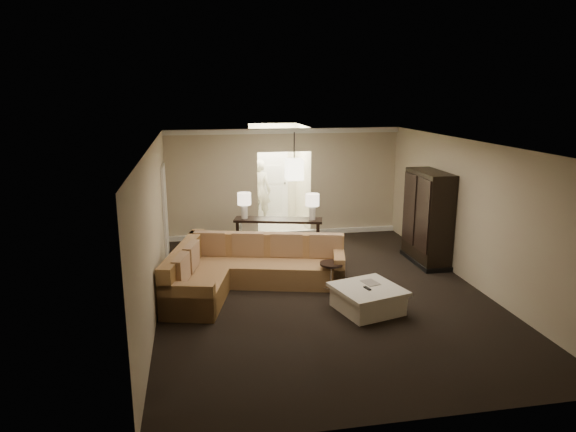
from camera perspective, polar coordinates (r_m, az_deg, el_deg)
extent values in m
plane|color=black|center=(9.89, 3.70, -8.39)|extent=(8.00, 8.00, 0.00)
cube|color=#BEB38F|center=(13.27, -0.40, 3.70)|extent=(6.00, 0.04, 2.80)
cube|color=#BEB38F|center=(5.86, 13.57, -10.07)|extent=(6.00, 0.04, 2.80)
cube|color=#BEB38F|center=(9.20, -14.61, -1.33)|extent=(0.04, 8.00, 2.80)
cube|color=#BEB38F|center=(10.58, 19.79, 0.25)|extent=(0.04, 8.00, 2.80)
cube|color=silver|center=(9.20, 3.97, 7.97)|extent=(6.00, 8.00, 0.02)
cube|color=white|center=(13.06, -0.37, 9.42)|extent=(6.00, 0.10, 0.12)
cube|color=white|center=(13.53, -0.35, -1.93)|extent=(6.00, 0.10, 0.12)
cube|color=white|center=(11.99, -13.49, 0.51)|extent=(0.05, 0.90, 2.10)
cube|color=beige|center=(14.54, -1.08, -1.06)|extent=(1.40, 2.00, 0.01)
cube|color=beige|center=(14.15, -3.91, 4.30)|extent=(0.04, 2.00, 2.80)
cube|color=beige|center=(14.37, 1.66, 4.48)|extent=(0.04, 2.00, 2.80)
cube|color=beige|center=(15.22, -1.71, 5.00)|extent=(1.40, 0.04, 2.80)
cube|color=white|center=(15.25, -1.69, 3.68)|extent=(0.90, 0.05, 2.10)
cube|color=brown|center=(10.27, -2.59, -6.20)|extent=(3.26, 1.67, 0.44)
cube|color=brown|center=(9.35, -10.17, -8.48)|extent=(1.27, 1.65, 0.44)
cube|color=brown|center=(10.45, -2.42, -3.19)|extent=(3.10, 1.01, 0.48)
cube|color=brown|center=(9.75, -11.53, -4.72)|extent=(0.85, 2.49, 0.48)
cube|color=brown|center=(10.18, 5.64, -5.81)|extent=(0.43, 0.96, 0.65)
cube|color=brown|center=(8.75, -11.17, -9.38)|extent=(0.96, 0.43, 0.65)
cube|color=#94734F|center=(10.57, -8.65, -3.01)|extent=(0.67, 0.32, 0.48)
cube|color=#94734F|center=(10.44, -4.44, -3.12)|extent=(0.67, 0.32, 0.48)
cube|color=#94734F|center=(10.36, -0.15, -3.21)|extent=(0.67, 0.32, 0.48)
cube|color=#94734F|center=(10.34, 4.19, -3.28)|extent=(0.67, 0.32, 0.48)
cube|color=#94734F|center=(9.81, -10.67, -4.44)|extent=(0.31, 0.65, 0.48)
cube|color=#94734F|center=(9.14, -11.79, -5.86)|extent=(0.31, 0.65, 0.48)
cube|color=white|center=(9.12, 8.83, -9.27)|extent=(1.18, 1.18, 0.36)
cube|color=white|center=(9.04, 8.88, -8.02)|extent=(1.31, 1.31, 0.06)
cube|color=black|center=(8.96, 8.80, -7.94)|extent=(0.10, 0.18, 0.02)
cube|color=beige|center=(9.24, 9.15, -7.31)|extent=(0.31, 0.37, 0.01)
cube|color=black|center=(12.03, -1.09, -0.44)|extent=(2.11, 0.97, 0.06)
cube|color=black|center=(12.26, -5.45, -2.15)|extent=(0.18, 0.43, 0.75)
cube|color=black|center=(12.09, 3.34, -2.33)|extent=(0.18, 0.43, 0.75)
cube|color=black|center=(12.21, -1.08, -3.43)|extent=(2.01, 0.90, 0.04)
cube|color=black|center=(11.60, 15.28, -0.18)|extent=(0.57, 1.36, 2.05)
cube|color=black|center=(11.15, 14.72, 0.06)|extent=(0.03, 0.60, 1.56)
cube|color=black|center=(11.75, 13.33, 0.84)|extent=(0.03, 0.60, 1.56)
cube|color=black|center=(11.87, 14.98, -4.75)|extent=(0.60, 1.42, 0.10)
cylinder|color=black|center=(9.76, 4.87, -5.33)|extent=(0.45, 0.45, 0.04)
torus|color=silver|center=(9.91, 4.82, -7.73)|extent=(0.37, 0.37, 0.02)
cylinder|color=silver|center=(9.93, 5.73, -6.70)|extent=(0.02, 0.02, 0.53)
cylinder|color=silver|center=(9.94, 3.99, -6.63)|extent=(0.02, 0.02, 0.53)
cylinder|color=silver|center=(9.69, 4.78, -7.20)|extent=(0.02, 0.02, 0.53)
cylinder|color=white|center=(12.09, -4.86, 0.51)|extent=(0.15, 0.15, 0.33)
cylinder|color=#FFE5BF|center=(12.02, -4.89, 1.92)|extent=(0.32, 0.32, 0.28)
cylinder|color=white|center=(11.94, 2.71, 0.38)|extent=(0.15, 0.15, 0.33)
cylinder|color=#FFE5BF|center=(11.88, 2.73, 1.81)|extent=(0.32, 0.32, 0.28)
cylinder|color=black|center=(11.85, 0.70, 7.85)|extent=(0.02, 0.02, 0.60)
cube|color=#FFF2C6|center=(11.92, 0.69, 5.22)|extent=(0.38, 0.38, 0.48)
imported|color=beige|center=(14.84, -3.19, 3.20)|extent=(0.85, 0.72, 2.01)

